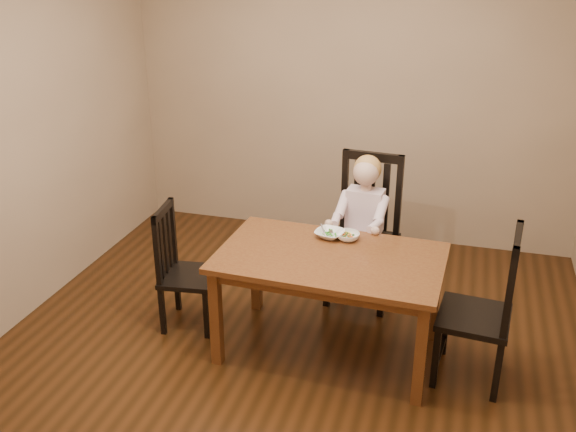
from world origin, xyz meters
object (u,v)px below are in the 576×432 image
(chair_right, at_px, (484,310))
(bowl_veg, at_px, (348,236))
(chair_left, at_px, (183,270))
(bowl_peas, at_px, (330,234))
(dining_table, at_px, (330,267))
(toddler, at_px, (364,216))
(chair_child, at_px, (365,232))

(chair_right, xyz_separation_m, bowl_veg, (-0.91, 0.30, 0.25))
(chair_left, distance_m, bowl_peas, 1.07)
(dining_table, xyz_separation_m, toddler, (0.09, 0.75, 0.06))
(chair_right, distance_m, toddler, 1.20)
(dining_table, bearing_deg, chair_left, 177.25)
(chair_left, relative_size, chair_right, 0.87)
(chair_child, distance_m, chair_left, 1.39)
(chair_right, xyz_separation_m, bowl_peas, (-1.04, 0.30, 0.25))
(bowl_peas, bearing_deg, dining_table, -76.70)
(chair_child, xyz_separation_m, bowl_peas, (-0.16, -0.53, 0.20))
(chair_child, xyz_separation_m, chair_left, (-1.16, -0.75, -0.11))
(chair_right, bearing_deg, chair_left, 93.03)
(dining_table, height_order, bowl_veg, bowl_veg)
(chair_child, bearing_deg, chair_left, 37.96)
(chair_child, bearing_deg, bowl_veg, 91.57)
(toddler, bearing_deg, bowl_veg, 91.75)
(chair_right, bearing_deg, chair_child, 51.81)
(chair_child, distance_m, bowl_peas, 0.59)
(chair_left, bearing_deg, bowl_peas, 95.09)
(chair_child, bearing_deg, chair_right, 141.42)
(toddler, height_order, bowl_veg, toddler)
(dining_table, xyz_separation_m, chair_right, (0.97, -0.03, -0.14))
(chair_left, relative_size, toddler, 1.48)
(chair_left, xyz_separation_m, bowl_veg, (1.13, 0.21, 0.31))
(toddler, height_order, bowl_peas, toddler)
(toddler, bearing_deg, bowl_peas, 77.27)
(chair_left, height_order, bowl_peas, chair_left)
(chair_left, bearing_deg, chair_right, 80.41)
(chair_left, bearing_deg, dining_table, 80.08)
(chair_right, relative_size, bowl_veg, 6.50)
(chair_left, height_order, chair_right, chair_right)
(bowl_peas, height_order, bowl_veg, bowl_veg)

